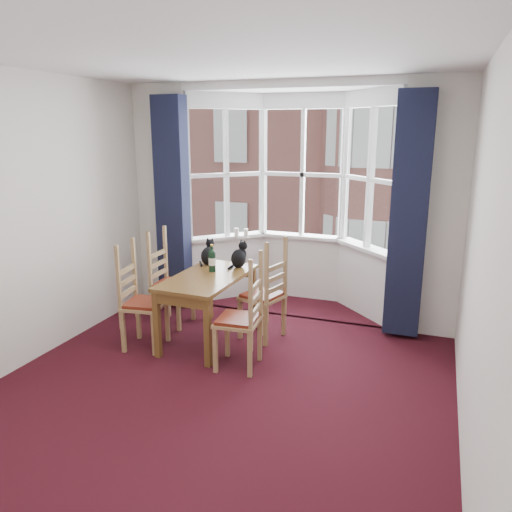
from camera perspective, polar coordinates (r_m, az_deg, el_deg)
The scene contains 21 objects.
floor at distance 4.42m, azimuth -5.77°, elevation -16.53°, with size 4.50×4.50×0.00m, color black.
ceiling at distance 3.83m, azimuth -6.90°, elevation 22.34°, with size 4.50×4.50×0.00m, color white.
wall_left at distance 5.09m, azimuth -26.93°, elevation 3.05°, with size 4.50×4.50×0.00m, color silver.
wall_right at distance 3.51m, azimuth 24.44°, elevation -1.19°, with size 4.50×4.50×0.00m, color silver.
wall_back_pier_left at distance 6.62m, azimuth -10.50°, elevation 6.66°, with size 0.70×0.12×2.80m, color silver.
wall_back_pier_right at distance 5.70m, azimuth 19.53°, elevation 4.86°, with size 0.70×0.12×2.80m, color silver.
bay_window at distance 6.43m, azimuth 4.72°, elevation 6.63°, with size 2.76×0.94×2.80m.
curtain_left at distance 6.35m, azimuth -9.50°, elevation 5.94°, with size 0.38×0.22×2.60m, color #161A33.
curtain_right at distance 5.54m, azimuth 17.07°, elevation 4.27°, with size 0.38×0.22×2.60m, color #161A33.
dining_table at distance 5.39m, azimuth -5.49°, elevation -3.30°, with size 0.71×1.27×0.74m.
chair_left_near at distance 5.41m, azimuth -13.50°, elevation -5.35°, with size 0.45×0.47×0.92m.
chair_left_far at distance 5.99m, azimuth -10.30°, elevation -3.24°, with size 0.40×0.42×0.92m.
chair_right_near at distance 4.80m, azimuth -1.03°, elevation -7.53°, with size 0.43×0.45×0.92m.
chair_right_far at distance 5.44m, azimuth 1.51°, elevation -4.83°, with size 0.50×0.51×0.92m.
cat_left at distance 5.78m, azimuth -5.45°, elevation 0.20°, with size 0.18×0.24×0.31m.
cat_right at distance 5.63m, azimuth -1.95°, elevation -0.10°, with size 0.23×0.26×0.31m.
wine_bottle at distance 5.47m, azimuth -5.04°, elevation -0.42°, with size 0.08×0.08×0.30m.
candle_tall at distance 6.62m, azimuth -2.24°, elevation 2.73°, with size 0.06×0.06×0.11m, color white.
candle_short at distance 6.60m, azimuth -1.15°, elevation 2.68°, with size 0.06×0.06×0.11m, color white.
street at distance 36.62m, azimuth 17.01°, elevation 0.74°, with size 80.00×80.00×0.00m, color #333335.
tenement_building at distance 17.49m, azimuth 14.93°, elevation 11.76°, with size 18.40×7.80×15.20m.
Camera 1 is at (1.70, -3.39, 2.27)m, focal length 35.00 mm.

